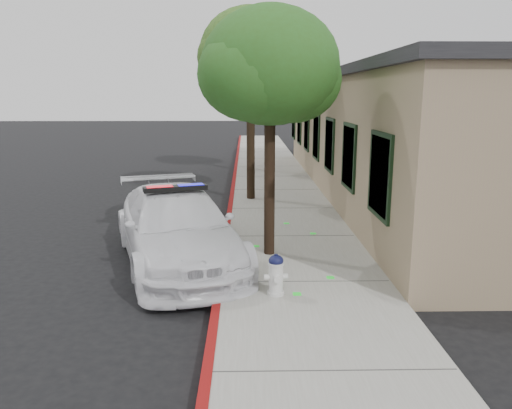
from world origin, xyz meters
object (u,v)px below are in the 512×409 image
object	(u,v)px
clapboard_building	(419,134)
street_tree_mid	(251,55)
police_car	(177,227)
street_tree_near	(271,72)
street_tree_far	(250,74)
fire_hydrant	(276,274)

from	to	relation	value
clapboard_building	street_tree_mid	size ratio (longest dim) A/B	3.48
police_car	street_tree_near	world-z (taller)	street_tree_near
police_car	street_tree_mid	world-z (taller)	street_tree_mid
street_tree_near	street_tree_mid	size ratio (longest dim) A/B	0.84
clapboard_building	police_car	bearing A→B (deg)	-135.31
street_tree_mid	police_car	bearing A→B (deg)	-105.03
street_tree_far	clapboard_building	bearing A→B (deg)	-39.97
police_car	street_tree_far	world-z (taller)	street_tree_far
police_car	street_tree_far	distance (m)	13.11
street_tree_near	street_tree_far	xyz separation A→B (m)	(-0.32, 12.34, 0.43)
street_tree_mid	street_tree_far	xyz separation A→B (m)	(0.01, 6.49, -0.32)
street_tree_mid	fire_hydrant	bearing A→B (deg)	-87.63
street_tree_far	street_tree_near	bearing A→B (deg)	-88.50
fire_hydrant	street_tree_mid	world-z (taller)	street_tree_mid
clapboard_building	fire_hydrant	bearing A→B (deg)	-120.47
clapboard_building	street_tree_near	bearing A→B (deg)	-127.53
street_tree_near	street_tree_far	world-z (taller)	street_tree_far
clapboard_building	street_tree_near	distance (m)	9.44
police_car	street_tree_mid	distance (m)	7.36
street_tree_far	police_car	bearing A→B (deg)	-97.41
street_tree_near	street_tree_mid	xyz separation A→B (m)	(-0.33, 5.86, 0.74)
police_car	street_tree_far	bearing A→B (deg)	64.64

